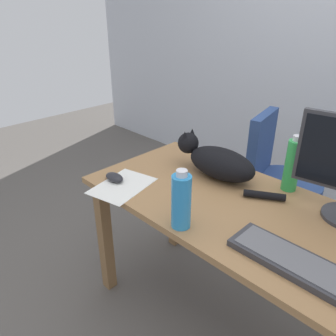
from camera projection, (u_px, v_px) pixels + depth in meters
name	position (u px, v px, depth m)	size (l,w,h in m)	color
ground_plane	(223.00, 320.00, 1.73)	(8.00, 8.00, 0.00)	#59544F
desk	(233.00, 225.00, 1.45)	(1.37, 0.68, 0.73)	#9E7247
office_chair	(275.00, 195.00, 2.11)	(0.49, 0.48, 0.92)	black
keyboard	(296.00, 263.00, 1.06)	(0.44, 0.15, 0.03)	#333338
cat	(217.00, 161.00, 1.60)	(0.61, 0.19, 0.20)	black
computer_mouse	(114.00, 177.00, 1.58)	(0.11, 0.06, 0.04)	#232328
paper_sheet	(122.00, 186.00, 1.54)	(0.21, 0.30, 0.00)	white
water_bottle	(181.00, 201.00, 1.21)	(0.08, 0.08, 0.24)	#2D8CD1
spray_bottle	(292.00, 165.00, 1.46)	(0.07, 0.07, 0.27)	green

